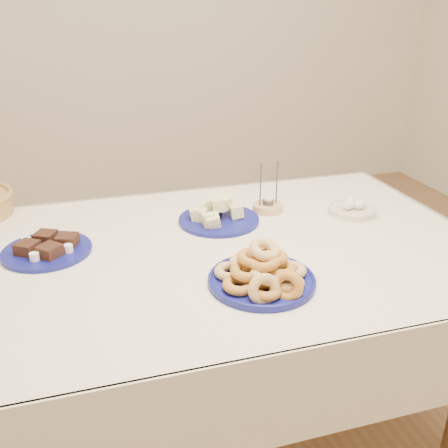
% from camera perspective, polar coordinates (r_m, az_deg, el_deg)
% --- Properties ---
extents(ground, '(5.00, 5.00, 0.00)m').
position_cam_1_polar(ground, '(2.04, -0.43, -21.79)').
color(ground, brown).
rests_on(ground, ground).
extents(dining_table, '(1.71, 1.11, 0.75)m').
position_cam_1_polar(dining_table, '(1.65, -0.50, -5.90)').
color(dining_table, brown).
rests_on(dining_table, ground).
extents(donut_platter, '(0.35, 0.35, 0.14)m').
position_cam_1_polar(donut_platter, '(1.37, 4.45, -5.59)').
color(donut_platter, navy).
rests_on(donut_platter, dining_table).
extents(melon_plate, '(0.37, 0.37, 0.10)m').
position_cam_1_polar(melon_plate, '(1.76, -0.86, 1.16)').
color(melon_plate, navy).
rests_on(melon_plate, dining_table).
extents(brownie_plate, '(0.36, 0.36, 0.05)m').
position_cam_1_polar(brownie_plate, '(1.64, -19.57, -2.64)').
color(brownie_plate, navy).
rests_on(brownie_plate, dining_table).
extents(candle_holder, '(0.12, 0.12, 0.19)m').
position_cam_1_polar(candle_holder, '(1.87, 5.03, 2.03)').
color(candle_holder, tan).
rests_on(candle_holder, dining_table).
extents(egg_bowl, '(0.18, 0.18, 0.06)m').
position_cam_1_polar(egg_bowl, '(1.90, 14.41, 1.67)').
color(egg_bowl, beige).
rests_on(egg_bowl, dining_table).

